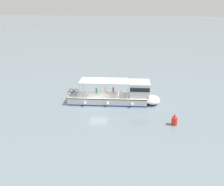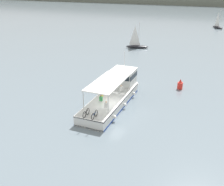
# 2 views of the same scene
# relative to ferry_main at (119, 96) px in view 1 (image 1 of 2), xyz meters

# --- Properties ---
(ground_plane) EXTENTS (400.00, 400.00, 0.00)m
(ground_plane) POSITION_rel_ferry_main_xyz_m (0.98, -2.85, -1.02)
(ground_plane) COLOR slate
(ferry_main) EXTENTS (3.95, 12.95, 5.32)m
(ferry_main) POSITION_rel_ferry_main_xyz_m (0.00, 0.00, 0.00)
(ferry_main) COLOR white
(ferry_main) RESTS_ON ground
(channel_buoy) EXTENTS (0.70, 0.70, 1.40)m
(channel_buoy) POSITION_rel_ferry_main_xyz_m (6.30, 6.96, -0.45)
(channel_buoy) COLOR red
(channel_buoy) RESTS_ON ground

